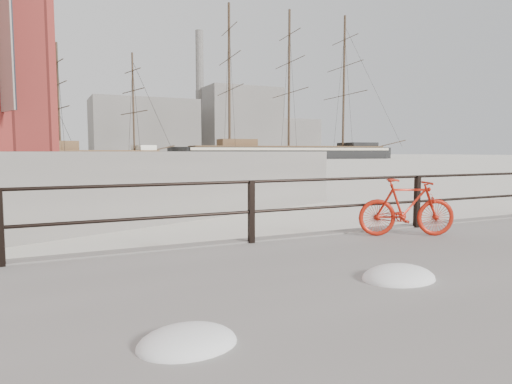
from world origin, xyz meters
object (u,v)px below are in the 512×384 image
object	(u,v)px
bicycle	(407,207)
barque_black	(289,159)
schooner_mid	(100,162)
schooner_left	(12,163)

from	to	relation	value
bicycle	barque_black	xyz separation A→B (m)	(47.26, 88.13, -0.85)
schooner_mid	barque_black	bearing A→B (deg)	3.01
barque_black	schooner_mid	size ratio (longest dim) A/B	2.29
bicycle	schooner_left	distance (m)	73.40
bicycle	schooner_mid	bearing A→B (deg)	111.69
bicycle	barque_black	size ratio (longest dim) A/B	0.03
schooner_mid	schooner_left	distance (m)	13.46
barque_black	schooner_left	bearing A→B (deg)	-158.70
schooner_left	barque_black	bearing A→B (deg)	-14.15
bicycle	barque_black	world-z (taller)	barque_black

